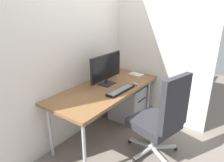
% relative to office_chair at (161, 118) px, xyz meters
% --- Properties ---
extents(ground_plane, '(8.00, 8.00, 0.00)m').
position_rel_office_chair_xyz_m(ground_plane, '(-0.00, 0.81, -0.55)').
color(ground_plane, slate).
extents(wall_back, '(2.93, 0.04, 2.80)m').
position_rel_office_chair_xyz_m(wall_back, '(-0.00, 1.20, 0.85)').
color(wall_back, silver).
rests_on(wall_back, ground_plane).
extents(wall_side_right, '(0.04, 1.97, 2.80)m').
position_rel_office_chair_xyz_m(wall_side_right, '(0.87, 0.63, 0.85)').
color(wall_side_right, silver).
rests_on(wall_side_right, ground_plane).
extents(desk, '(1.69, 0.73, 0.74)m').
position_rel_office_chair_xyz_m(desk, '(-0.00, 0.81, 0.14)').
color(desk, brown).
rests_on(desk, ground_plane).
extents(office_chair, '(0.66, 0.68, 1.10)m').
position_rel_office_chair_xyz_m(office_chair, '(0.00, 0.00, 0.00)').
color(office_chair, black).
rests_on(office_chair, ground_plane).
extents(filing_cabinet, '(0.46, 0.50, 0.57)m').
position_rel_office_chair_xyz_m(filing_cabinet, '(0.57, 0.80, -0.26)').
color(filing_cabinet, '#9EA0A5').
rests_on(filing_cabinet, ground_plane).
extents(monitor, '(0.64, 0.17, 0.43)m').
position_rel_office_chair_xyz_m(monitor, '(0.11, 0.89, 0.42)').
color(monitor, black).
rests_on(monitor, desk).
extents(keyboard, '(0.48, 0.14, 0.03)m').
position_rel_office_chair_xyz_m(keyboard, '(-0.01, 0.57, 0.21)').
color(keyboard, black).
rests_on(keyboard, desk).
extents(mouse, '(0.08, 0.10, 0.03)m').
position_rel_office_chair_xyz_m(mouse, '(0.30, 0.54, 0.21)').
color(mouse, gray).
rests_on(mouse, desk).
extents(pen_holder, '(0.07, 0.07, 0.16)m').
position_rel_office_chair_xyz_m(pen_holder, '(0.51, 1.00, 0.23)').
color(pen_holder, '#9EA0A5').
rests_on(pen_holder, desk).
extents(notebook, '(0.17, 0.23, 0.02)m').
position_rel_office_chair_xyz_m(notebook, '(0.69, 0.73, 0.20)').
color(notebook, beige).
rests_on(notebook, desk).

